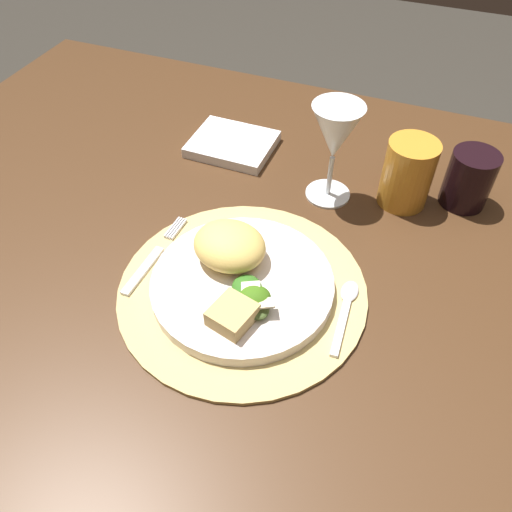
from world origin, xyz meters
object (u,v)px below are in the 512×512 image
dining_table (286,312)px  fork (153,258)px  dinner_plate (242,284)px  spoon (346,305)px  napkin (232,144)px  amber_tumbler (408,174)px  wine_glass (335,136)px  dark_tumbler (469,179)px

dining_table → fork: fork is taller
dinner_plate → spoon: 0.14m
napkin → fork: bearing=-89.1°
dinner_plate → napkin: (-0.14, 0.30, -0.01)m
dining_table → amber_tumbler: size_ratio=13.63×
dining_table → fork: 0.25m
dinner_plate → wine_glass: 0.26m
fork → spoon: bearing=3.9°
dinner_plate → wine_glass: bearing=77.8°
dining_table → amber_tumbler: amber_tumbler is taller
fork → spoon: size_ratio=1.30×
dinner_plate → napkin: dinner_plate is taller
napkin → wine_glass: 0.23m
dinner_plate → spoon: (0.14, 0.02, -0.01)m
dining_table → napkin: bearing=130.7°
dark_tumbler → fork: bearing=-143.0°
dining_table → spoon: size_ratio=11.80×
spoon → amber_tumbler: 0.25m
fork → wine_glass: size_ratio=1.01×
dinner_plate → wine_glass: (0.05, 0.24, 0.10)m
spoon → napkin: napkin is taller
dinner_plate → spoon: dinner_plate is taller
napkin → dinner_plate: bearing=-64.5°
dining_table → fork: bearing=-153.5°
fork → amber_tumbler: (0.30, 0.26, 0.05)m
dining_table → dinner_plate: 0.18m
napkin → wine_glass: size_ratio=0.89×
dark_tumbler → wine_glass: bearing=-163.1°
napkin → amber_tumbler: bearing=-6.2°
napkin → wine_glass: bearing=-17.8°
dinner_plate → fork: bearing=178.8°
wine_glass → dark_tumbler: size_ratio=1.78×
dining_table → wine_glass: (0.01, 0.15, 0.25)m
dinner_plate → dark_tumbler: dark_tumbler is taller
napkin → wine_glass: (0.19, -0.06, 0.10)m
dinner_plate → amber_tumbler: amber_tumbler is taller
fork → dinner_plate: bearing=-1.2°
dinner_plate → amber_tumbler: size_ratio=2.26×
wine_glass → dark_tumbler: wine_glass is taller
fork → napkin: (-0.00, 0.30, 0.00)m
napkin → amber_tumbler: size_ratio=1.33×
fork → wine_glass: (0.19, 0.23, 0.10)m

